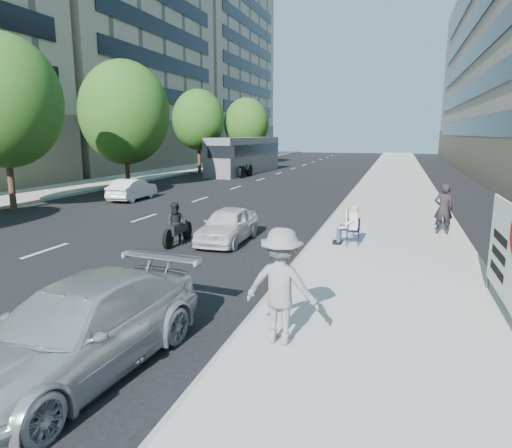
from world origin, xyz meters
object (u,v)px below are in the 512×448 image
(white_sedan_mid, at_px, (132,189))
(white_sedan_near, at_px, (228,225))
(motorcycle, at_px, (177,226))
(bus, at_px, (245,156))
(jogger, at_px, (281,286))
(protest_banner, at_px, (506,251))
(parked_sedan, at_px, (79,330))
(seated_protester, at_px, (350,222))
(pedestrian_woman, at_px, (443,209))

(white_sedan_mid, bearing_deg, white_sedan_near, 134.83)
(motorcycle, bearing_deg, white_sedan_mid, 124.91)
(white_sedan_near, height_order, bus, bus)
(jogger, bearing_deg, motorcycle, -45.74)
(protest_banner, distance_m, parked_sedan, 7.94)
(seated_protester, height_order, bus, bus)
(white_sedan_mid, height_order, bus, bus)
(jogger, bearing_deg, white_sedan_mid, -45.67)
(jogger, bearing_deg, parked_sedan, 35.53)
(white_sedan_near, bearing_deg, bus, 106.85)
(pedestrian_woman, xyz_separation_m, protest_banner, (0.48, -7.50, 0.36))
(protest_banner, bearing_deg, motorcycle, 157.47)
(seated_protester, bearing_deg, parked_sedan, -109.45)
(jogger, height_order, white_sedan_mid, jogger)
(jogger, bearing_deg, protest_banner, -141.27)
(white_sedan_near, height_order, motorcycle, motorcycle)
(jogger, height_order, pedestrian_woman, jogger)
(seated_protester, height_order, protest_banner, protest_banner)
(pedestrian_woman, distance_m, white_sedan_near, 7.67)
(seated_protester, bearing_deg, jogger, -93.11)
(protest_banner, height_order, parked_sedan, protest_banner)
(parked_sedan, distance_m, motorcycle, 8.35)
(parked_sedan, bearing_deg, white_sedan_mid, 125.34)
(parked_sedan, xyz_separation_m, white_sedan_near, (-0.89, 8.85, -0.11))
(parked_sedan, relative_size, white_sedan_mid, 1.34)
(pedestrian_woman, bearing_deg, protest_banner, 89.36)
(jogger, bearing_deg, white_sedan_near, -57.85)
(parked_sedan, relative_size, white_sedan_near, 1.39)
(parked_sedan, height_order, bus, bus)
(white_sedan_mid, xyz_separation_m, bus, (0.49, 18.32, 1.04))
(parked_sedan, bearing_deg, bus, 110.11)
(white_sedan_mid, relative_size, bus, 0.29)
(parked_sedan, height_order, white_sedan_near, parked_sedan)
(seated_protester, xyz_separation_m, white_sedan_mid, (-12.77, 7.68, -0.28))
(white_sedan_near, relative_size, motorcycle, 1.70)
(white_sedan_near, relative_size, white_sedan_mid, 0.97)
(pedestrian_woman, bearing_deg, parked_sedan, 57.85)
(jogger, relative_size, pedestrian_woman, 1.12)
(white_sedan_mid, bearing_deg, pedestrian_woman, 159.52)
(parked_sedan, bearing_deg, jogger, 36.12)
(protest_banner, xyz_separation_m, motorcycle, (-9.07, 3.76, -0.76))
(pedestrian_woman, height_order, white_sedan_near, pedestrian_woman)
(seated_protester, distance_m, motorcycle, 5.70)
(white_sedan_near, distance_m, bus, 27.48)
(white_sedan_mid, bearing_deg, jogger, 126.46)
(protest_banner, bearing_deg, seated_protester, 125.76)
(motorcycle, bearing_deg, seated_protester, 6.34)
(pedestrian_woman, relative_size, white_sedan_near, 0.51)
(seated_protester, relative_size, protest_banner, 0.43)
(protest_banner, distance_m, bus, 34.62)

